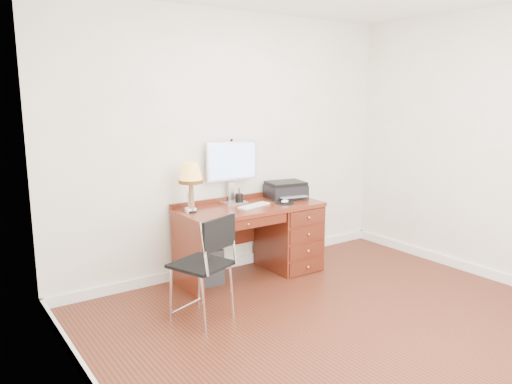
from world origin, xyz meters
TOP-DOWN VIEW (x-y plane):
  - ground at (0.00, 0.00)m, footprint 4.00×4.00m
  - room_shell at (0.00, 0.63)m, footprint 4.00×4.00m
  - desk at (0.32, 1.40)m, footprint 1.50×0.67m
  - monitor at (-0.08, 1.63)m, footprint 0.56×0.20m
  - keyboard at (0.02, 1.36)m, footprint 0.39×0.20m
  - mouse_pad at (0.35, 1.28)m, footprint 0.20×0.20m
  - printer at (0.54, 1.51)m, footprint 0.46×0.38m
  - leg_lamp at (-0.62, 1.48)m, footprint 0.23×0.23m
  - phone at (-0.63, 1.50)m, footprint 0.10×0.10m
  - pen_cup at (-0.04, 1.55)m, footprint 0.08×0.08m
  - chair at (-0.90, 0.73)m, footprint 0.55×0.55m
  - equipment_box at (-0.49, 1.50)m, footprint 0.33×0.33m

SIDE VIEW (x-z plane):
  - ground at x=0.00m, z-range 0.00..0.00m
  - room_shell at x=0.00m, z-range -1.95..2.05m
  - equipment_box at x=-0.49m, z-range 0.00..0.36m
  - desk at x=0.32m, z-range 0.04..0.79m
  - chair at x=-0.90m, z-range 0.10..1.00m
  - keyboard at x=0.02m, z-range 0.75..0.76m
  - mouse_pad at x=0.35m, z-range 0.74..0.78m
  - pen_cup at x=-0.04m, z-range 0.75..0.85m
  - phone at x=-0.63m, z-range 0.71..0.90m
  - printer at x=0.54m, z-range 0.75..0.93m
  - leg_lamp at x=-0.62m, z-range 0.86..1.34m
  - monitor at x=-0.08m, z-range 0.83..1.47m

